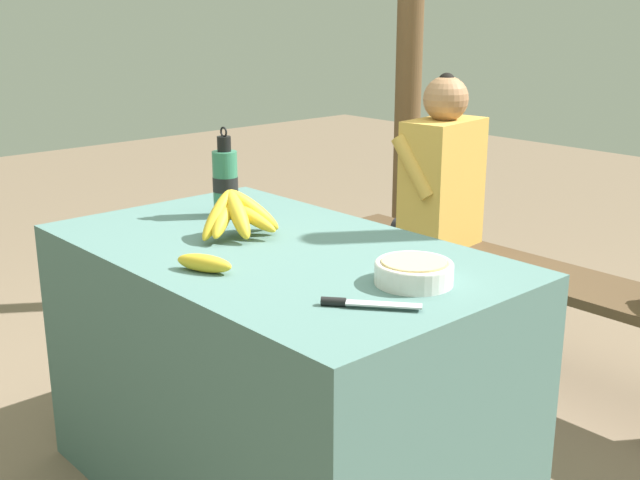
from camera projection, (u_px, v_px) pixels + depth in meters
name	position (u px, v px, depth m)	size (l,w,h in m)	color
market_counter	(277.00, 376.00, 2.29)	(1.32, 0.79, 0.77)	#4C706B
banana_bunch_ripe	(239.00, 213.00, 2.27)	(0.19, 0.28, 0.15)	#4C381E
serving_bowl	(414.00, 271.00, 1.90)	(0.19, 0.19, 0.06)	white
water_bottle	(225.00, 182.00, 2.48)	(0.08, 0.08, 0.28)	#337556
loose_banana_front	(204.00, 263.00, 1.98)	(0.16, 0.10, 0.04)	gold
knife	(356.00, 303.00, 1.75)	(0.19, 0.16, 0.02)	#BCBCC1
wooden_bench	(523.00, 284.00, 3.05)	(1.84, 0.32, 0.45)	#4C3823
seated_vendor	(432.00, 194.00, 3.25)	(0.43, 0.41, 1.15)	#232328
support_post_near	(410.00, 33.00, 3.74)	(0.13, 0.13, 2.55)	brown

